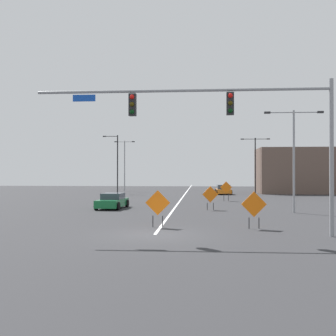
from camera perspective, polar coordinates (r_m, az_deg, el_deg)
The scene contains 14 objects.
ground at distance 20.26m, azimuth -1.77°, elevation -8.93°, with size 137.65×137.65×0.00m, color #2D2D30.
road_centre_stripe at distance 58.28m, azimuth 2.33°, elevation -3.46°, with size 0.16×76.47×0.01m.
traffic_signal_assembly at distance 20.12m, azimuth 8.23°, elevation 6.75°, with size 13.91×0.44×7.24m.
street_lamp_far_left at distance 59.50m, azimuth 11.64°, elevation 1.04°, with size 3.98×0.24×7.65m.
street_lamp_near_right at distance 65.94m, azimuth -5.85°, elevation 0.89°, with size 3.17×0.24×7.81m.
street_lamp_mid_left at distance 32.13m, azimuth 16.54°, elevation 2.25°, with size 4.23×0.24×7.45m.
street_lamp_near_left at distance 59.22m, azimuth -6.95°, elevation 0.92°, with size 2.13×0.24×8.08m.
construction_sign_median_far at distance 22.61m, azimuth 11.47°, elevation -4.98°, with size 1.33×0.16×1.94m.
construction_sign_right_lane at distance 43.83m, azimuth 7.81°, elevation -2.74°, with size 1.21×0.16×2.00m.
construction_sign_right_shoulder at distance 22.81m, azimuth -1.39°, elevation -4.88°, with size 1.34×0.08×1.98m.
construction_sign_median_near at distance 33.27m, azimuth 5.70°, elevation -3.67°, with size 1.25×0.33×1.86m.
car_green_passing at distance 34.85m, azimuth -7.48°, elevation -4.46°, with size 2.18×4.41×1.24m.
car_orange_far at distance 56.86m, azimuth 7.44°, elevation -2.91°, with size 2.17×3.94×1.28m.
roadside_building_east at distance 62.49m, azimuth 17.01°, elevation -0.35°, with size 11.09×7.66×6.31m.
Camera 1 is at (2.18, -19.93, 2.95)m, focal length 45.39 mm.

